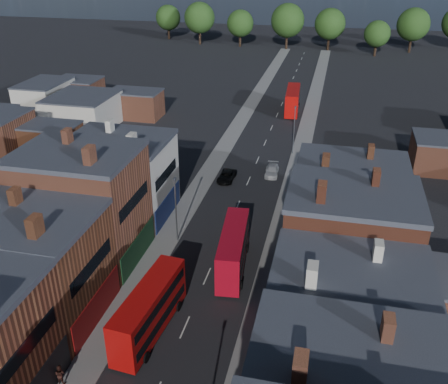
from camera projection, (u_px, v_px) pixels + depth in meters
The scene contains 11 objects.
pavement_west at pixel (209, 171), 76.52m from camera, with size 3.00×200.00×0.12m, color gray.
pavement_east at pixel (294, 179), 73.91m from camera, with size 3.00×200.00×0.12m, color gray.
lamp_post_2 at pixel (176, 206), 56.77m from camera, with size 0.25×0.70×8.12m.
lamp_post_3 at pixel (294, 127), 80.78m from camera, with size 0.25×0.70×8.12m.
bus_0 at pixel (149, 309), 44.07m from camera, with size 3.47×10.94×4.65m.
bus_1 at pixel (233, 249), 52.77m from camera, with size 3.45×10.83×4.60m.
bus_2 at pixel (293, 100), 101.85m from camera, with size 3.31×11.31×4.83m.
car_2 at pixel (226, 176), 73.44m from camera, with size 2.18×4.73×1.31m, color black.
car_3 at pixel (272, 171), 75.21m from camera, with size 1.90×4.68×1.36m, color silver.
ped_1 at pixel (60, 374), 39.42m from camera, with size 0.86×0.47×1.77m, color #3D1E18.
ped_3 at pixel (273, 310), 46.20m from camera, with size 1.08×0.49×1.85m, color #5B584E.
Camera 1 is at (11.43, -17.48, 31.63)m, focal length 40.00 mm.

